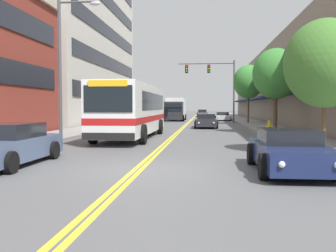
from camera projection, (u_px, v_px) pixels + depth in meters
name	position (u px, v px, depth m)	size (l,w,h in m)	color
ground_plane	(190.00, 121.00, 47.98)	(240.00, 240.00, 0.00)	#565659
sidewalk_left	(135.00, 120.00, 48.68)	(3.19, 106.00, 0.18)	gray
sidewalk_right	(246.00, 121.00, 47.27)	(3.19, 106.00, 0.18)	gray
centre_line	(190.00, 121.00, 47.98)	(0.34, 106.00, 0.01)	yellow
office_tower_left	(59.00, 20.00, 43.24)	(12.08, 27.08, 23.84)	#BCB7AD
storefront_row_right	(294.00, 86.00, 46.47)	(9.10, 68.00, 8.79)	gray
city_bus	(133.00, 109.00, 22.44)	(2.82, 11.46, 3.09)	silver
car_slate_blue_parked_left_near	(8.00, 146.00, 11.93)	(2.06, 4.92, 1.33)	#475675
car_black_parked_left_mid	(150.00, 117.00, 42.89)	(2.20, 4.21, 1.38)	black
car_beige_parked_left_far	(138.00, 120.00, 34.77)	(2.21, 4.14, 1.38)	#BCAD89
car_navy_parked_right_foreground	(289.00, 151.00, 10.70)	(2.03, 4.30, 1.22)	#19234C
car_silver_parked_right_mid	(223.00, 117.00, 50.10)	(2.09, 4.42, 1.14)	#B7B7BC
car_charcoal_moving_lead	(206.00, 121.00, 32.97)	(2.00, 4.79, 1.23)	#232328
car_dark_grey_moving_second	(202.00, 113.00, 69.38)	(2.04, 4.91, 1.33)	#38383D
box_truck	(175.00, 109.00, 49.85)	(2.67, 6.76, 3.03)	#232328
traffic_signal_mast	(215.00, 78.00, 42.64)	(6.44, 0.38, 7.13)	#47474C
street_lamp_left_near	(66.00, 58.00, 18.70)	(2.20, 0.28, 7.19)	#47474C
street_tree_right_near	(325.00, 63.00, 14.27)	(3.09, 3.09, 5.04)	brown
street_tree_right_mid	(276.00, 74.00, 25.97)	(3.20, 3.20, 5.74)	brown
street_tree_right_far	(249.00, 82.00, 39.16)	(3.22, 3.22, 6.08)	brown
fire_hydrant	(269.00, 127.00, 23.24)	(0.29, 0.21, 0.87)	yellow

